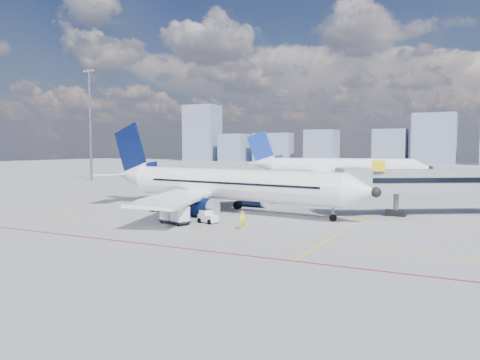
# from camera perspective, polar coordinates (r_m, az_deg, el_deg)

# --- Properties ---
(ground) EXTENTS (420.00, 420.00, 0.00)m
(ground) POSITION_cam_1_polar(r_m,az_deg,el_deg) (48.92, -4.07, -5.06)
(ground) COLOR #939396
(ground) RESTS_ON ground
(apron_markings) EXTENTS (90.00, 35.12, 0.01)m
(apron_markings) POSITION_cam_1_polar(r_m,az_deg,el_deg) (45.96, -7.20, -5.66)
(apron_markings) COLOR yellow
(apron_markings) RESTS_ON ground
(jet_bridge) EXTENTS (23.55, 15.78, 6.30)m
(jet_bridge) POSITION_cam_1_polar(r_m,az_deg,el_deg) (58.55, 25.42, -0.26)
(jet_bridge) COLOR #999CA2
(jet_bridge) RESTS_ON ground
(floodlight_mast_nw) EXTENTS (3.20, 0.61, 25.45)m
(floodlight_mast_nw) POSITION_cam_1_polar(r_m,az_deg,el_deg) (114.16, -17.79, 6.77)
(floodlight_mast_nw) COLOR slate
(floodlight_mast_nw) RESTS_ON ground
(distant_skyline) EXTENTS (247.94, 15.21, 31.77)m
(distant_skyline) POSITION_cam_1_polar(r_m,az_deg,el_deg) (235.15, 16.64, 4.42)
(distant_skyline) COLOR gray
(distant_skyline) RESTS_ON ground
(main_aircraft) EXTENTS (38.13, 33.11, 11.17)m
(main_aircraft) POSITION_cam_1_polar(r_m,az_deg,el_deg) (56.51, -2.30, -0.54)
(main_aircraft) COLOR white
(main_aircraft) RESTS_ON ground
(second_aircraft) EXTENTS (41.02, 35.67, 12.01)m
(second_aircraft) POSITION_cam_1_polar(r_m,az_deg,el_deg) (106.88, 11.22, 1.53)
(second_aircraft) COLOR white
(second_aircraft) RESTS_ON ground
(baggage_tug) EXTENTS (2.24, 1.71, 1.40)m
(baggage_tug) POSITION_cam_1_polar(r_m,az_deg,el_deg) (47.84, -3.99, -4.45)
(baggage_tug) COLOR white
(baggage_tug) RESTS_ON ground
(cargo_dolly) EXTENTS (3.66, 2.43, 1.85)m
(cargo_dolly) POSITION_cam_1_polar(r_m,az_deg,el_deg) (47.48, -7.98, -4.13)
(cargo_dolly) COLOR black
(cargo_dolly) RESTS_ON ground
(belt_loader) EXTENTS (5.28, 2.14, 2.12)m
(belt_loader) POSITION_cam_1_polar(r_m,az_deg,el_deg) (56.81, -8.97, -3.27)
(belt_loader) COLOR black
(belt_loader) RESTS_ON ground
(ramp_worker) EXTENTS (0.71, 0.76, 1.73)m
(ramp_worker) POSITION_cam_1_polar(r_m,az_deg,el_deg) (43.87, 0.31, -4.95)
(ramp_worker) COLOR #EBF319
(ramp_worker) RESTS_ON ground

